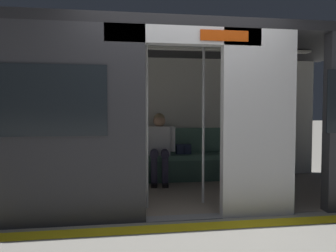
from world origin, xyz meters
TOP-DOWN VIEW (x-y plane):
  - ground_plane at (0.00, 0.00)m, footprint 60.00×60.00m
  - platform_edge_strip at (0.00, 0.30)m, footprint 8.00×0.24m
  - train_car at (0.06, -1.09)m, footprint 6.40×2.53m
  - bench_seat at (0.00, -2.02)m, footprint 3.30×0.44m
  - person_seated at (0.03, -1.97)m, footprint 0.55×0.70m
  - handbag at (-0.42, -2.10)m, footprint 0.26×0.15m
  - book at (0.34, -2.06)m, footprint 0.16×0.23m
  - grab_pole_door at (0.39, -0.47)m, footprint 0.04×0.04m
  - grab_pole_far at (-0.39, -0.59)m, footprint 0.04×0.04m

SIDE VIEW (x-z plane):
  - ground_plane at x=0.00m, z-range 0.00..0.00m
  - platform_edge_strip at x=0.00m, z-range 0.00..0.01m
  - bench_seat at x=0.00m, z-range 0.12..0.59m
  - book at x=0.34m, z-range 0.47..0.49m
  - handbag at x=-0.42m, z-range 0.47..0.64m
  - person_seated at x=0.03m, z-range 0.09..1.28m
  - grab_pole_door at x=0.39m, z-range 0.00..2.17m
  - grab_pole_far at x=-0.39m, z-range 0.00..2.17m
  - train_car at x=0.06m, z-range 0.35..2.66m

